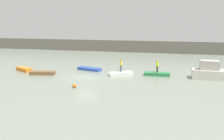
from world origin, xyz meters
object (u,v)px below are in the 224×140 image
at_px(rowboat_brown, 42,73).
at_px(person_hiviz_shirt, 157,65).
at_px(rowboat_white, 121,74).
at_px(motorboat, 215,73).
at_px(rowboat_blue, 89,69).
at_px(mooring_buoy, 74,86).
at_px(person_yellow_shirt, 121,65).
at_px(rowboat_green, 157,74).
at_px(rowboat_orange, 24,69).

height_order(rowboat_brown, person_hiviz_shirt, person_hiviz_shirt).
xyz_separation_m(rowboat_brown, rowboat_white, (10.31, 2.05, -0.01)).
xyz_separation_m(motorboat, rowboat_white, (-11.68, -0.63, -0.60)).
xyz_separation_m(rowboat_blue, mooring_buoy, (1.35, -8.83, 0.02)).
relative_size(motorboat, person_hiviz_shirt, 3.40).
height_order(rowboat_white, person_yellow_shirt, person_yellow_shirt).
xyz_separation_m(rowboat_white, rowboat_green, (4.67, 0.92, -0.00)).
xyz_separation_m(person_yellow_shirt, person_hiviz_shirt, (4.67, 0.92, -0.02)).
relative_size(rowboat_brown, rowboat_green, 0.99).
relative_size(rowboat_orange, rowboat_white, 0.85).
distance_m(rowboat_orange, person_yellow_shirt, 14.09).
bearing_deg(person_yellow_shirt, rowboat_white, -165.96).
xyz_separation_m(rowboat_orange, rowboat_white, (14.03, 0.65, -0.04)).
distance_m(person_yellow_shirt, person_hiviz_shirt, 4.76).
xyz_separation_m(rowboat_blue, person_hiviz_shirt, (9.76, -1.13, 1.20)).
xyz_separation_m(rowboat_brown, mooring_buoy, (6.57, -4.73, -0.01)).
height_order(rowboat_orange, person_yellow_shirt, person_yellow_shirt).
bearing_deg(rowboat_green, rowboat_brown, -170.78).
distance_m(rowboat_brown, rowboat_green, 15.28).
xyz_separation_m(rowboat_brown, rowboat_blue, (5.23, 4.10, -0.03)).
xyz_separation_m(rowboat_orange, mooring_buoy, (10.29, -6.12, -0.04)).
bearing_deg(person_hiviz_shirt, mooring_buoy, -137.53).
bearing_deg(motorboat, rowboat_orange, -177.13).
bearing_deg(rowboat_orange, person_hiviz_shirt, 31.06).
height_order(motorboat, rowboat_green, motorboat).
bearing_deg(rowboat_brown, rowboat_green, 0.66).
height_order(motorboat, rowboat_white, motorboat).
bearing_deg(rowboat_green, rowboat_orange, -177.17).
bearing_deg(rowboat_green, person_yellow_shirt, -170.81).
bearing_deg(person_yellow_shirt, motorboat, 3.10).
relative_size(person_yellow_shirt, mooring_buoy, 3.98).
bearing_deg(motorboat, rowboat_blue, 175.15).
bearing_deg(rowboat_blue, rowboat_green, 8.35).
bearing_deg(rowboat_white, rowboat_blue, 127.35).
height_order(rowboat_green, person_yellow_shirt, person_yellow_shirt).
distance_m(motorboat, mooring_buoy, 17.12).
distance_m(motorboat, rowboat_orange, 25.75).
bearing_deg(person_yellow_shirt, rowboat_green, 11.17).
distance_m(rowboat_brown, person_yellow_shirt, 10.58).
xyz_separation_m(rowboat_orange, rowboat_brown, (3.72, -1.39, -0.03)).
relative_size(motorboat, rowboat_orange, 2.15).
bearing_deg(rowboat_blue, rowboat_orange, -148.17).
distance_m(rowboat_brown, rowboat_white, 10.51).
relative_size(rowboat_blue, person_yellow_shirt, 2.00).
height_order(rowboat_blue, mooring_buoy, mooring_buoy).
height_order(motorboat, rowboat_blue, motorboat).
height_order(rowboat_orange, person_hiviz_shirt, person_hiviz_shirt).
distance_m(rowboat_white, person_yellow_shirt, 1.20).
distance_m(rowboat_brown, person_hiviz_shirt, 15.32).
bearing_deg(rowboat_brown, mooring_buoy, -46.28).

